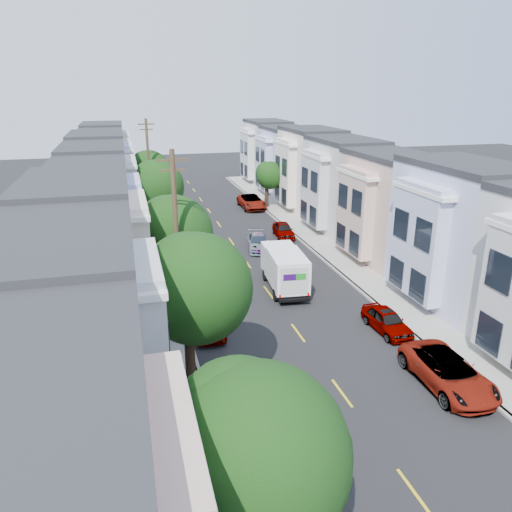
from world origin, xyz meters
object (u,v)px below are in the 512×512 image
Objects in this scene: utility_pole_far at (149,169)px; parked_left_b at (239,406)px; tree_e at (148,172)px; tree_c at (172,235)px; lead_sedan at (258,242)px; parked_right_d at (252,202)px; tree_a at (253,457)px; parked_right_b at (387,321)px; tree_d at (156,187)px; parked_right_a at (448,372)px; parked_left_c at (207,321)px; tree_far_r at (269,176)px; parked_right_c at (283,230)px; utility_pole_near at (177,244)px; fedex_truck at (284,268)px; tree_b at (194,289)px; parked_left_d at (186,265)px.

utility_pole_far is 34.91m from parked_left_b.
tree_c is at bearing -90.00° from tree_e.
lead_sedan is 0.77× the size of parked_right_d.
utility_pole_far is (0.00, 42.43, 0.24)m from tree_a.
tree_a is at bearing -132.69° from parked_right_b.
tree_a is at bearing -90.00° from tree_d.
parked_right_a is at bearing -65.86° from tree_d.
tree_c is at bearing 92.58° from parked_left_b.
parked_right_d is at bearing -3.02° from tree_e.
parked_right_a is (11.20, -34.70, -4.41)m from utility_pole_far.
utility_pole_far is at bearing 93.68° from parked_left_c.
tree_far_r reaches higher than parked_right_a.
parked_right_d is (3.15, 14.71, 0.12)m from lead_sedan.
parked_right_d reaches higher than lead_sedan.
parked_right_a is (9.80, -8.12, 0.03)m from parked_left_c.
tree_d is 1.80× the size of parked_right_c.
utility_pole_near is at bearing -115.45° from tree_far_r.
utility_pole_far is 15.76m from lead_sedan.
tree_a is 1.25× the size of fedex_truck.
utility_pole_near is 2.28× the size of parked_left_c.
parked_left_c is at bearing -85.25° from tree_d.
parked_left_b is 0.91× the size of parked_left_c.
tree_far_r is 0.97× the size of parked_right_d.
utility_pole_near reaches higher than lead_sedan.
parked_right_b is (0.00, 5.67, -0.10)m from parked_right_a.
tree_c is (0.00, 19.11, -0.04)m from tree_a.
tree_e is 33.70m from parked_right_b.
tree_far_r is 1.32× the size of parked_right_b.
utility_pole_near is at bearing -89.96° from tree_c.
tree_b is at bearing -110.98° from tree_far_r.
tree_c is at bearing 135.08° from parked_right_a.
tree_a is 1.56× the size of parked_left_d.
tree_a is 1.80× the size of parked_left_b.
tree_d is at bearing -90.00° from tree_e.
tree_c is 1.34× the size of parked_right_d.
tree_e is at bearing 106.75° from parked_right_b.
parked_right_d reaches higher than parked_left_c.
tree_b is (0.00, 9.75, 0.32)m from tree_a.
utility_pole_near is at bearing -90.00° from tree_e.
utility_pole_far is at bearing 90.00° from utility_pole_near.
fedex_truck reaches higher than parked_right_a.
parked_left_c is at bearing -84.85° from parked_left_d.
parked_right_b is (-2.00, -30.76, -3.01)m from tree_far_r.
utility_pole_far is at bearing 108.41° from parked_right_a.
utility_pole_near is 16.13m from lead_sedan.
tree_d reaches higher than tree_far_r.
tree_far_r reaches higher than parked_left_c.
lead_sedan is at bearing 38.76° from parked_left_d.
tree_b is 1.45× the size of tree_far_r.
tree_e is 39.05m from parked_right_a.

